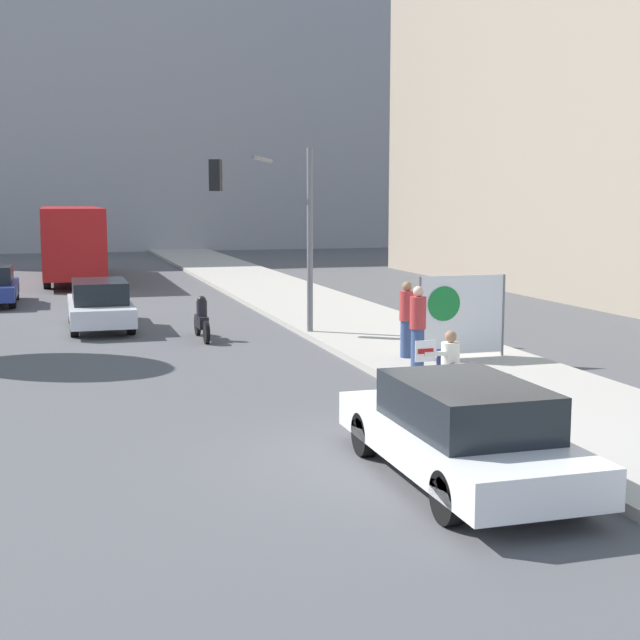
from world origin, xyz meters
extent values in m
plane|color=#4F4F51|center=(0.00, 0.00, 0.00)|extent=(160.00, 160.00, 0.00)
cube|color=#A8A399|center=(3.79, 15.00, 0.08)|extent=(4.16, 90.00, 0.16)
cube|color=#99999E|center=(-2.00, 58.74, 13.79)|extent=(52.00, 12.00, 27.58)
cylinder|color=#474C56|center=(2.05, 2.99, 0.37)|extent=(0.03, 0.03, 0.42)
cylinder|color=#474C56|center=(2.42, 2.99, 0.37)|extent=(0.03, 0.03, 0.42)
cylinder|color=#474C56|center=(2.05, 3.36, 0.37)|extent=(0.03, 0.03, 0.42)
cylinder|color=#474C56|center=(2.42, 3.36, 0.37)|extent=(0.03, 0.03, 0.42)
cube|color=navy|center=(2.23, 3.18, 0.59)|extent=(0.40, 0.40, 0.02)
cube|color=navy|center=(2.23, 3.37, 0.79)|extent=(0.40, 0.02, 0.38)
cylinder|color=#756651|center=(2.23, 3.02, 0.69)|extent=(0.18, 0.42, 0.18)
cylinder|color=#756651|center=(2.23, 2.81, 0.37)|extent=(0.16, 0.16, 0.42)
cube|color=black|center=(2.23, 2.75, 0.21)|extent=(0.20, 0.28, 0.10)
cylinder|color=silver|center=(2.23, 3.21, 0.86)|extent=(0.34, 0.34, 0.52)
sphere|color=#936B4C|center=(2.23, 3.21, 1.23)|extent=(0.22, 0.22, 0.22)
cylinder|color=silver|center=(1.90, 3.13, 0.94)|extent=(0.45, 0.09, 0.09)
cube|color=white|center=(1.70, 3.13, 1.00)|extent=(0.40, 0.02, 0.39)
cube|color=#AD1414|center=(1.70, 3.12, 1.00)|extent=(0.30, 0.01, 0.09)
cylinder|color=#334775|center=(2.61, 5.64, 0.59)|extent=(0.28, 0.28, 0.86)
cylinder|color=#B23333|center=(2.61, 5.64, 1.36)|extent=(0.34, 0.34, 0.68)
sphere|color=beige|center=(2.61, 5.64, 1.81)|extent=(0.22, 0.22, 0.22)
cylinder|color=#334775|center=(2.91, 6.99, 0.58)|extent=(0.28, 0.28, 0.84)
cylinder|color=#B23333|center=(2.91, 6.99, 1.34)|extent=(0.34, 0.34, 0.67)
sphere|color=#936B4C|center=(2.91, 6.99, 1.78)|extent=(0.22, 0.22, 0.22)
cylinder|color=slate|center=(3.04, 6.57, 1.10)|extent=(0.06, 0.06, 1.87)
cylinder|color=slate|center=(5.10, 6.57, 1.10)|extent=(0.06, 0.06, 1.87)
cube|color=white|center=(4.07, 6.57, 1.15)|extent=(2.06, 0.02, 1.77)
cylinder|color=#197A33|center=(3.62, 6.55, 1.41)|extent=(0.78, 0.01, 0.78)
cylinder|color=slate|center=(1.92, 11.48, 2.62)|extent=(0.16, 0.16, 4.91)
cylinder|color=slate|center=(0.74, 12.00, 4.78)|extent=(1.14, 2.39, 0.11)
cube|color=black|center=(-0.43, 12.51, 4.36)|extent=(0.40, 0.40, 0.84)
sphere|color=green|center=(-0.43, 12.51, 4.08)|extent=(0.18, 0.18, 0.18)
cube|color=white|center=(0.41, -1.02, 0.52)|extent=(1.84, 4.67, 0.50)
cube|color=black|center=(0.41, -1.20, 1.07)|extent=(1.59, 2.43, 0.60)
cylinder|color=black|center=(-0.40, 0.43, 0.32)|extent=(0.22, 0.64, 0.64)
cylinder|color=black|center=(1.22, 0.43, 0.32)|extent=(0.22, 0.64, 0.64)
cylinder|color=black|center=(-0.40, -2.46, 0.32)|extent=(0.22, 0.64, 0.64)
cylinder|color=black|center=(1.22, -2.46, 0.32)|extent=(0.22, 0.64, 0.64)
cube|color=silver|center=(-3.46, 14.82, 0.53)|extent=(1.73, 4.74, 0.52)
cube|color=black|center=(-3.46, 14.63, 1.10)|extent=(1.49, 2.46, 0.62)
cylinder|color=black|center=(-4.22, 16.28, 0.32)|extent=(0.22, 0.64, 0.64)
cylinder|color=black|center=(-2.71, 16.28, 0.32)|extent=(0.22, 0.64, 0.64)
cylinder|color=black|center=(-4.22, 13.35, 0.32)|extent=(0.22, 0.64, 0.64)
cylinder|color=black|center=(-2.71, 13.35, 0.32)|extent=(0.22, 0.64, 0.64)
cylinder|color=black|center=(-6.11, 23.24, 0.32)|extent=(0.22, 0.64, 0.64)
cylinder|color=black|center=(-6.11, 20.52, 0.32)|extent=(0.22, 0.64, 0.64)
cube|color=red|center=(-3.90, 30.82, 1.89)|extent=(2.53, 11.63, 2.90)
cube|color=black|center=(-3.90, 30.82, 2.07)|extent=(2.55, 11.05, 0.94)
cylinder|color=black|center=(-5.01, 34.43, 0.52)|extent=(0.30, 1.04, 1.04)
cylinder|color=black|center=(-2.78, 34.43, 0.52)|extent=(0.30, 1.04, 1.04)
cylinder|color=black|center=(-5.01, 27.21, 0.52)|extent=(0.30, 1.04, 1.04)
cylinder|color=black|center=(-2.78, 27.21, 0.52)|extent=(0.30, 1.04, 1.04)
cube|color=black|center=(-0.97, 11.92, 0.48)|extent=(0.24, 0.90, 0.32)
cylinder|color=black|center=(-0.97, 11.87, 0.79)|extent=(0.28, 0.28, 0.50)
sphere|color=black|center=(-0.97, 11.87, 1.06)|extent=(0.24, 0.24, 0.24)
cylinder|color=black|center=(-0.97, 12.67, 0.30)|extent=(0.10, 0.60, 0.60)
cylinder|color=black|center=(-0.97, 11.17, 0.30)|extent=(0.10, 0.60, 0.60)
camera|label=1|loc=(-4.64, -11.51, 3.73)|focal=50.00mm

